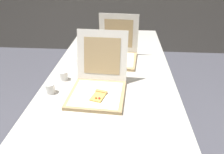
{
  "coord_description": "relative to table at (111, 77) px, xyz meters",
  "views": [
    {
      "loc": [
        0.12,
        -0.82,
        1.5
      ],
      "look_at": [
        0.02,
        0.48,
        0.78
      ],
      "focal_mm": 33.57,
      "sensor_mm": 36.0,
      "label": 1
    }
  ],
  "objects": [
    {
      "name": "cup_white_near_center",
      "position": [
        -0.35,
        -0.14,
        0.07
      ],
      "size": [
        0.06,
        0.06,
        0.07
      ],
      "primitive_type": "cylinder",
      "color": "white",
      "rests_on": "table"
    },
    {
      "name": "cup_white_near_left",
      "position": [
        -0.39,
        -0.32,
        0.07
      ],
      "size": [
        0.06,
        0.06,
        0.07
      ],
      "primitive_type": "cylinder",
      "color": "white",
      "rests_on": "table"
    },
    {
      "name": "table",
      "position": [
        0.0,
        0.0,
        0.0
      ],
      "size": [
        0.96,
        2.4,
        0.72
      ],
      "color": "beige",
      "rests_on": "ground"
    },
    {
      "name": "cup_white_far",
      "position": [
        -0.25,
        0.41,
        0.07
      ],
      "size": [
        0.06,
        0.06,
        0.07
      ],
      "primitive_type": "cylinder",
      "color": "white",
      "rests_on": "table"
    },
    {
      "name": "cup_white_mid",
      "position": [
        -0.27,
        0.12,
        0.07
      ],
      "size": [
        0.06,
        0.06,
        0.07
      ],
      "primitive_type": "cylinder",
      "color": "white",
      "rests_on": "table"
    },
    {
      "name": "pizza_box_front",
      "position": [
        -0.06,
        -0.29,
        0.09
      ],
      "size": [
        0.38,
        0.46,
        0.37
      ],
      "rotation": [
        0.0,
        0.0,
        -0.05
      ],
      "color": "tan",
      "rests_on": "table"
    },
    {
      "name": "pizza_box_middle",
      "position": [
        0.03,
        0.26,
        0.1
      ],
      "size": [
        0.39,
        0.39,
        0.38
      ],
      "rotation": [
        0.0,
        0.0,
        -0.09
      ],
      "color": "tan",
      "rests_on": "table"
    }
  ]
}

